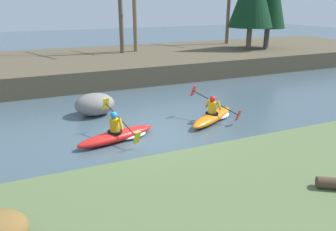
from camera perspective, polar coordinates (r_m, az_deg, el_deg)
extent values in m
plane|color=#425660|center=(10.94, -3.44, -3.75)|extent=(90.00, 90.00, 0.00)
cube|color=#5B7042|center=(6.63, 13.59, -18.26)|extent=(44.00, 5.86, 0.60)
cube|color=brown|center=(21.00, -13.81, 8.48)|extent=(44.00, 9.27, 1.05)
cylinder|color=brown|center=(24.51, 13.91, 12.96)|extent=(0.36, 0.36, 1.48)
cylinder|color=brown|center=(25.36, 16.76, 12.81)|extent=(0.36, 0.36, 1.39)
cylinder|color=brown|center=(21.91, -8.27, 17.88)|extent=(0.28, 0.28, 5.49)
cylinder|color=#7A664C|center=(22.54, -5.76, 15.84)|extent=(0.28, 0.28, 3.79)
cylinder|color=brown|center=(27.07, 10.51, 17.92)|extent=(0.28, 0.28, 5.41)
ellipsoid|color=orange|center=(12.37, 7.71, -0.26)|extent=(2.61, 1.94, 0.34)
cone|color=orange|center=(13.43, 10.16, 1.27)|extent=(0.40, 0.35, 0.20)
cylinder|color=black|center=(12.28, 7.64, 0.31)|extent=(0.66, 0.66, 0.08)
cylinder|color=yellow|center=(12.20, 7.69, 1.42)|extent=(0.41, 0.41, 0.42)
sphere|color=red|center=(12.11, 7.76, 2.88)|extent=(0.32, 0.32, 0.23)
cylinder|color=yellow|center=(12.37, 6.94, 2.12)|extent=(0.20, 0.24, 0.35)
cylinder|color=yellow|center=(12.16, 8.93, 1.73)|extent=(0.20, 0.24, 0.35)
cylinder|color=black|center=(12.36, 8.21, 2.25)|extent=(1.04, 1.64, 0.65)
cube|color=red|center=(12.71, 4.45, 4.31)|extent=(0.25, 0.24, 0.41)
cube|color=red|center=(12.09, 12.15, 0.06)|extent=(0.25, 0.24, 0.41)
ellipsoid|color=white|center=(12.87, 8.83, 0.08)|extent=(1.30, 1.18, 0.18)
ellipsoid|color=red|center=(10.69, -8.96, -3.54)|extent=(2.76, 1.27, 0.34)
cone|color=red|center=(11.28, -3.48, -1.98)|extent=(0.39, 0.28, 0.20)
cylinder|color=black|center=(10.61, -9.23, -2.89)|extent=(0.59, 0.59, 0.08)
cylinder|color=yellow|center=(10.52, -9.30, -1.63)|extent=(0.37, 0.37, 0.42)
sphere|color=#1E89D1|center=(10.41, -9.40, 0.04)|extent=(0.28, 0.28, 0.23)
cylinder|color=yellow|center=(10.73, -9.49, -0.71)|extent=(0.14, 0.24, 0.35)
cylinder|color=yellow|center=(10.34, -8.20, -1.43)|extent=(0.14, 0.24, 0.35)
cylinder|color=black|center=(10.58, -8.26, -0.71)|extent=(0.52, 1.86, 0.65)
cube|color=yellow|center=(11.28, -10.77, 2.07)|extent=(0.23, 0.20, 0.41)
cube|color=yellow|center=(9.93, -5.40, -3.87)|extent=(0.23, 0.20, 0.41)
ellipsoid|color=white|center=(10.97, -6.44, -3.26)|extent=(1.24, 0.96, 0.18)
ellipsoid|color=gray|center=(13.20, -12.63, 1.92)|extent=(1.55, 1.21, 0.87)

